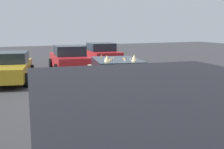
{
  "coord_description": "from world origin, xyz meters",
  "views": [
    {
      "loc": [
        -8.94,
        4.25,
        2.59
      ],
      "look_at": [
        0.0,
        0.3,
        0.9
      ],
      "focal_mm": 44.2,
      "sensor_mm": 36.0,
      "label": 1
    }
  ],
  "objects_px": {
    "art_car_decorated": "(119,78)",
    "parked_sedan_row_back_center": "(69,59)",
    "parked_sedan_row_back_far": "(101,54)",
    "parked_sedan_near_left": "(10,67)"
  },
  "relations": [
    {
      "from": "art_car_decorated",
      "to": "parked_sedan_row_back_center",
      "type": "bearing_deg",
      "value": -166.58
    },
    {
      "from": "art_car_decorated",
      "to": "parked_sedan_row_back_far",
      "type": "distance_m",
      "value": 9.19
    },
    {
      "from": "parked_sedan_row_back_center",
      "to": "parked_sedan_row_back_far",
      "type": "bearing_deg",
      "value": -46.36
    },
    {
      "from": "art_car_decorated",
      "to": "parked_sedan_row_back_far",
      "type": "xyz_separation_m",
      "value": [
        8.77,
        -2.72,
        0.02
      ]
    },
    {
      "from": "parked_sedan_near_left",
      "to": "parked_sedan_row_back_far",
      "type": "distance_m",
      "value": 7.32
    },
    {
      "from": "parked_sedan_row_back_far",
      "to": "art_car_decorated",
      "type": "bearing_deg",
      "value": 166.46
    },
    {
      "from": "parked_sedan_row_back_center",
      "to": "parked_sedan_near_left",
      "type": "distance_m",
      "value": 3.73
    },
    {
      "from": "art_car_decorated",
      "to": "parked_sedan_row_back_center",
      "type": "height_order",
      "value": "art_car_decorated"
    },
    {
      "from": "parked_sedan_near_left",
      "to": "art_car_decorated",
      "type": "bearing_deg",
      "value": 48.01
    },
    {
      "from": "parked_sedan_row_back_center",
      "to": "parked_sedan_near_left",
      "type": "xyz_separation_m",
      "value": [
        -1.66,
        3.34,
        -0.07
      ]
    }
  ]
}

